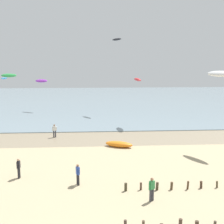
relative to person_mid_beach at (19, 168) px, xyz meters
name	(u,v)px	position (x,y,z in m)	size (l,w,h in m)	color
wet_sand_strip	(102,138)	(7.26, 12.15, -0.91)	(120.00, 6.91, 0.01)	gray
sea	(98,100)	(7.26, 50.61, -0.87)	(160.00, 70.00, 0.10)	gray
person_mid_beach	(19,168)	(0.00, 0.00, 0.00)	(0.24, 0.57, 1.71)	#232328
person_by_waterline	(152,188)	(10.26, -4.65, 0.00)	(0.50, 0.38, 1.71)	#383842
person_left_flank	(54,130)	(1.19, 13.16, 0.00)	(0.55, 0.31, 1.71)	#383842
person_right_flank	(78,174)	(4.99, -1.65, 0.00)	(0.34, 0.53, 1.71)	#232328
grounded_kite	(119,144)	(9.11, 8.38, -0.60)	(3.21, 1.15, 0.64)	orange
kite_aloft_0	(117,39)	(10.67, 31.40, 12.89)	(2.59, 0.83, 0.41)	black
kite_aloft_1	(9,75)	(-7.41, 24.34, 6.57)	(2.87, 0.92, 0.46)	green
kite_aloft_2	(220,74)	(19.76, 6.85, 7.45)	(3.26, 1.04, 0.52)	white
kite_aloft_4	(4,78)	(-11.49, 35.20, 5.54)	(1.90, 0.61, 0.30)	#2384D1
kite_aloft_5	(41,81)	(-3.99, 34.01, 5.08)	(2.97, 0.95, 0.48)	purple
kite_aloft_6	(137,80)	(12.82, 19.27, 6.12)	(2.65, 0.85, 0.42)	red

